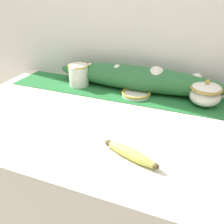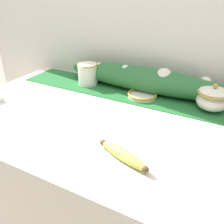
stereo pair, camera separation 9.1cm
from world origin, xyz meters
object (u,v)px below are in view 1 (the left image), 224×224
(cream_pitcher, at_px, (79,74))
(banana, at_px, (130,154))
(sugar_bowl, at_px, (205,94))
(small_dish, at_px, (136,94))

(cream_pitcher, height_order, banana, cream_pitcher)
(cream_pitcher, distance_m, sugar_bowl, 0.60)
(cream_pitcher, distance_m, small_dish, 0.31)
(sugar_bowl, bearing_deg, small_dish, -176.63)
(sugar_bowl, relative_size, small_dish, 0.97)
(small_dish, bearing_deg, banana, -75.35)
(cream_pitcher, bearing_deg, sugar_bowl, -0.13)
(cream_pitcher, bearing_deg, small_dish, -3.53)
(banana, bearing_deg, cream_pitcher, 132.41)
(cream_pitcher, relative_size, banana, 0.63)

